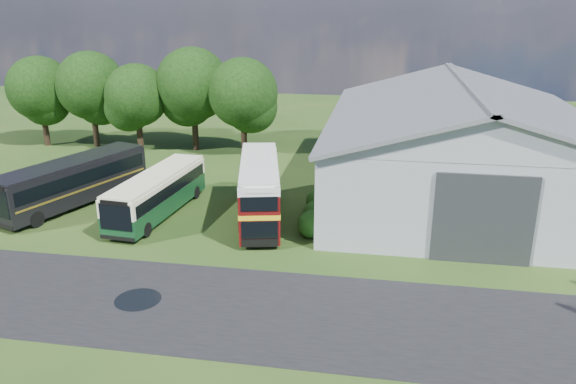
% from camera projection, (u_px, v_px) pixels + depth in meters
% --- Properties ---
extents(ground, '(120.00, 120.00, 0.00)m').
position_uv_depth(ground, '(189.00, 274.00, 29.16)').
color(ground, '#1C3B12').
rests_on(ground, ground).
extents(asphalt_road, '(60.00, 8.00, 0.02)m').
position_uv_depth(asphalt_road, '(230.00, 308.00, 25.87)').
color(asphalt_road, black).
rests_on(asphalt_road, ground).
extents(puddle, '(2.20, 2.20, 0.01)m').
position_uv_depth(puddle, '(138.00, 300.00, 26.60)').
color(puddle, black).
rests_on(puddle, ground).
extents(storage_shed, '(18.80, 24.80, 8.15)m').
position_uv_depth(storage_shed, '(460.00, 137.00, 40.30)').
color(storage_shed, gray).
rests_on(storage_shed, ground).
extents(tree_far_left, '(6.12, 6.12, 8.64)m').
position_uv_depth(tree_far_left, '(40.00, 88.00, 53.48)').
color(tree_far_left, black).
rests_on(tree_far_left, ground).
extents(tree_left_a, '(6.46, 6.46, 9.12)m').
position_uv_depth(tree_left_a, '(91.00, 86.00, 53.03)').
color(tree_left_a, black).
rests_on(tree_left_a, ground).
extents(tree_left_b, '(5.78, 5.78, 8.16)m').
position_uv_depth(tree_left_b, '(137.00, 95.00, 51.49)').
color(tree_left_b, black).
rests_on(tree_left_b, ground).
extents(tree_mid, '(6.80, 6.80, 9.60)m').
position_uv_depth(tree_mid, '(193.00, 84.00, 51.59)').
color(tree_mid, black).
rests_on(tree_mid, ground).
extents(tree_right_a, '(6.26, 6.26, 8.83)m').
position_uv_depth(tree_right_a, '(243.00, 93.00, 50.01)').
color(tree_right_a, black).
rests_on(tree_right_a, ground).
extents(shrub_front, '(1.70, 1.70, 1.70)m').
position_uv_depth(shrub_front, '(311.00, 236.00, 33.85)').
color(shrub_front, '#194714').
rests_on(shrub_front, ground).
extents(shrub_mid, '(1.60, 1.60, 1.60)m').
position_uv_depth(shrub_mid, '(315.00, 224.00, 35.71)').
color(shrub_mid, '#194714').
rests_on(shrub_mid, ground).
extents(shrub_back, '(1.80, 1.80, 1.80)m').
position_uv_depth(shrub_back, '(319.00, 213.00, 37.58)').
color(shrub_back, '#194714').
rests_on(shrub_back, ground).
extents(bus_green_single, '(3.28, 10.39, 2.82)m').
position_uv_depth(bus_green_single, '(158.00, 193.00, 36.80)').
color(bus_green_single, black).
rests_on(bus_green_single, ground).
extents(bus_maroon_double, '(4.37, 9.70, 4.04)m').
position_uv_depth(bus_maroon_double, '(260.00, 191.00, 35.56)').
color(bus_maroon_double, black).
rests_on(bus_maroon_double, ground).
extents(bus_dark_single, '(6.34, 11.76, 3.18)m').
position_uv_depth(bus_dark_single, '(73.00, 181.00, 38.57)').
color(bus_dark_single, black).
rests_on(bus_dark_single, ground).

